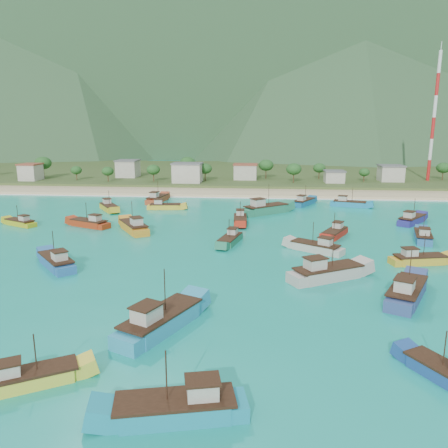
# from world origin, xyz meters

# --- Properties ---
(ground) EXTENTS (600.00, 600.00, 0.00)m
(ground) POSITION_xyz_m (0.00, 0.00, 0.00)
(ground) COLOR #0D9085
(ground) RESTS_ON ground
(beach) EXTENTS (400.00, 18.00, 1.20)m
(beach) POSITION_xyz_m (0.00, 79.00, 0.00)
(beach) COLOR beige
(beach) RESTS_ON ground
(land) EXTENTS (400.00, 110.00, 2.40)m
(land) POSITION_xyz_m (0.00, 140.00, 0.00)
(land) COLOR #385123
(land) RESTS_ON ground
(surf_line) EXTENTS (400.00, 2.50, 0.08)m
(surf_line) POSITION_xyz_m (0.00, 69.50, 0.00)
(surf_line) COLOR white
(surf_line) RESTS_ON ground
(mountains) EXTENTS (1520.00, 440.00, 260.00)m
(mountains) POSITION_xyz_m (-18.31, 403.81, 106.83)
(mountains) COLOR slate
(mountains) RESTS_ON ground
(village) EXTENTS (203.97, 25.80, 6.83)m
(village) POSITION_xyz_m (11.78, 100.74, 4.61)
(village) COLOR beige
(village) RESTS_ON ground
(vegetation) EXTENTS (276.60, 25.78, 8.89)m
(vegetation) POSITION_xyz_m (-5.51, 103.80, 5.17)
(vegetation) COLOR #235623
(vegetation) RESTS_ON ground
(radio_tower) EXTENTS (1.20, 1.20, 47.79)m
(radio_tower) POSITION_xyz_m (63.69, 108.00, 25.49)
(radio_tower) COLOR red
(radio_tower) RESTS_ON ground
(boat_0) EXTENTS (8.90, 6.67, 5.19)m
(boat_0) POSITION_xyz_m (-20.10, -34.96, 0.55)
(boat_0) COLOR yellow
(boat_0) RESTS_ON ground
(boat_1) EXTENTS (4.85, 11.52, 6.60)m
(boat_1) POSITION_xyz_m (-31.65, 59.36, 0.81)
(boat_1) COLOR #A63F21
(boat_1) RESTS_ON ground
(boat_2) EXTENTS (6.78, 9.72, 5.60)m
(boat_2) POSITION_xyz_m (15.06, 21.56, 0.63)
(boat_2) COLOR #B22114
(boat_2) RESTS_ON ground
(boat_3) EXTENTS (9.81, 4.76, 5.57)m
(boat_3) POSITION_xyz_m (26.09, 4.17, 0.62)
(boat_3) COLOR gold
(boat_3) RESTS_ON ground
(boat_4) EXTENTS (8.47, 12.05, 6.95)m
(boat_4) POSITION_xyz_m (19.27, -11.64, 0.87)
(boat_4) COLOR navy
(boat_4) RESTS_ON ground
(boat_5) EXTENTS (11.05, 5.42, 6.28)m
(boat_5) POSITION_xyz_m (-6.16, -38.13, 0.75)
(boat_5) COLOR teal
(boat_5) RESTS_ON ground
(boat_6) EXTENTS (9.81, 7.88, 5.82)m
(boat_6) POSITION_xyz_m (9.95, 10.03, 0.66)
(boat_6) COLOR #B4AEA2
(boat_6) RESTS_ON ground
(boat_7) EXTENTS (9.55, 3.72, 5.50)m
(boat_7) POSITION_xyz_m (-26.83, 48.31, 0.61)
(boat_7) COLOR gold
(boat_7) RESTS_ON ground
(boat_10) EXTENTS (8.96, 6.15, 5.15)m
(boat_10) POSITION_xyz_m (-55.50, 25.46, 0.54)
(boat_10) COLOR #AFAA17
(boat_10) RESTS_ON ground
(boat_11) EXTENTS (10.40, 5.63, 5.89)m
(boat_11) POSITION_xyz_m (24.45, 57.06, 0.68)
(boat_11) COLOR #177AAC
(boat_11) RESTS_ON ground
(boat_12) EXTENTS (9.23, 11.63, 6.88)m
(boat_12) POSITION_xyz_m (-27.72, 22.26, 0.86)
(boat_12) COLOR orange
(boat_12) RESTS_ON ground
(boat_14) EXTENTS (13.05, 11.76, 8.04)m
(boat_14) POSITION_xyz_m (0.71, 44.57, 1.07)
(boat_14) COLOR #227858
(boat_14) RESTS_ON ground
(boat_15) EXTENTS (8.54, 12.81, 7.34)m
(boat_15) POSITION_xyz_m (-11.06, -23.35, 0.94)
(boat_15) COLOR teal
(boat_15) RESTS_ON ground
(boat_17) EXTENTS (8.01, 9.93, 5.90)m
(boat_17) POSITION_xyz_m (-41.61, 45.38, 0.68)
(boat_17) COLOR gold
(boat_17) RESTS_ON ground
(boat_21) EXTENTS (8.91, 10.26, 6.24)m
(boat_21) POSITION_xyz_m (35.08, 36.01, 0.74)
(boat_21) COLOR navy
(boat_21) RESTS_ON ground
(boat_23) EXTENTS (9.47, 9.99, 6.28)m
(boat_23) POSITION_xyz_m (-33.10, -2.88, 0.75)
(boat_23) COLOR #245EA0
(boat_23) RESTS_ON ground
(boat_24) EXTENTS (12.18, 9.08, 7.10)m
(boat_24) POSITION_xyz_m (9.82, -4.80, 0.90)
(boat_24) COLOR #AEA79E
(boat_24) RESTS_ON ground
(boat_25) EXTENTS (6.66, 8.63, 5.07)m
(boat_25) POSITION_xyz_m (16.98, -31.08, 0.53)
(boat_25) COLOR navy
(boat_25) RESTS_ON ground
(boat_26) EXTENTS (5.31, 10.23, 5.80)m
(boat_26) POSITION_xyz_m (32.16, 20.05, 0.66)
(boat_26) COLOR #255C97
(boat_26) RESTS_ON ground
(boat_27) EXTENTS (3.48, 9.92, 5.77)m
(boat_27) POSITION_xyz_m (-5.19, 32.56, 0.66)
(boat_27) COLOR #B02513
(boat_27) RESTS_ON ground
(boat_28) EXTENTS (10.37, 6.71, 5.92)m
(boat_28) POSITION_xyz_m (-39.05, 25.66, 0.68)
(boat_28) COLOR #A02E11
(boat_28) RESTS_ON ground
(boat_29) EXTENTS (4.62, 9.47, 5.38)m
(boat_29) POSITION_xyz_m (-6.14, 14.33, 0.58)
(boat_29) COLOR #227556
(boat_29) RESTS_ON ground
(boat_32) EXTENTS (7.56, 10.46, 6.06)m
(boat_32) POSITION_xyz_m (11.92, 58.30, 0.71)
(boat_32) COLOR #145F8D
(boat_32) RESTS_ON ground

